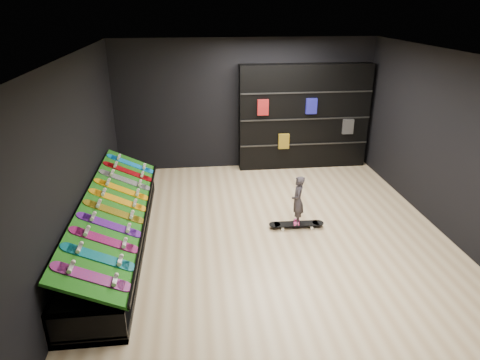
{
  "coord_description": "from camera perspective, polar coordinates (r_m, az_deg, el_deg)",
  "views": [
    {
      "loc": [
        -1.25,
        -6.25,
        3.71
      ],
      "look_at": [
        -0.5,
        0.2,
        1.0
      ],
      "focal_mm": 32.0,
      "sensor_mm": 36.0,
      "label": 1
    }
  ],
  "objects": [
    {
      "name": "floor_skateboard",
      "position": [
        7.69,
        7.52,
        -6.03
      ],
      "size": [
        0.99,
        0.25,
        0.09
      ],
      "primitive_type": null,
      "rotation": [
        0.0,
        0.0,
        -0.03
      ],
      "color": "black",
      "rests_on": "ground"
    },
    {
      "name": "wall_right",
      "position": [
        7.87,
        26.47,
        3.93
      ],
      "size": [
        0.02,
        7.0,
        3.0
      ],
      "primitive_type": "cube",
      "color": "black",
      "rests_on": "ground"
    },
    {
      "name": "display_board_5",
      "position": [
        7.22,
        -15.9,
        -2.58
      ],
      "size": [
        0.93,
        0.22,
        0.5
      ],
      "primitive_type": null,
      "rotation": [
        0.0,
        0.44,
        0.0
      ],
      "color": "orange",
      "rests_on": "turf_ramp"
    },
    {
      "name": "display_board_2",
      "position": [
        6.11,
        -17.59,
        -7.62
      ],
      "size": [
        0.93,
        0.22,
        0.5
      ],
      "primitive_type": null,
      "rotation": [
        0.0,
        0.44,
        0.0
      ],
      "color": "#E5198C",
      "rests_on": "turf_ramp"
    },
    {
      "name": "back_shelving",
      "position": [
        10.23,
        8.51,
        8.31
      ],
      "size": [
        3.04,
        0.35,
        2.43
      ],
      "primitive_type": "cube",
      "color": "black",
      "rests_on": "ground"
    },
    {
      "name": "ceiling",
      "position": [
        6.41,
        4.84,
        16.22
      ],
      "size": [
        6.0,
        7.0,
        0.01
      ],
      "primitive_type": "cube",
      "color": "white",
      "rests_on": "ground"
    },
    {
      "name": "display_board_3",
      "position": [
        6.47,
        -16.96,
        -5.75
      ],
      "size": [
        0.93,
        0.22,
        0.5
      ],
      "primitive_type": null,
      "rotation": [
        0.0,
        0.44,
        0.0
      ],
      "color": "purple",
      "rests_on": "turf_ramp"
    },
    {
      "name": "display_board_6",
      "position": [
        7.6,
        -15.45,
        -1.23
      ],
      "size": [
        0.93,
        0.22,
        0.5
      ],
      "primitive_type": null,
      "rotation": [
        0.0,
        0.44,
        0.0
      ],
      "color": "yellow",
      "rests_on": "turf_ramp"
    },
    {
      "name": "floor",
      "position": [
        7.37,
        4.08,
        -7.62
      ],
      "size": [
        6.0,
        7.0,
        0.01
      ],
      "primitive_type": "cube",
      "color": "#D3BA8E",
      "rests_on": "ground"
    },
    {
      "name": "display_board_0",
      "position": [
        5.41,
        -19.12,
        -12.09
      ],
      "size": [
        0.93,
        0.22,
        0.5
      ],
      "primitive_type": null,
      "rotation": [
        0.0,
        0.44,
        0.0
      ],
      "color": "#2626BF",
      "rests_on": "turf_ramp"
    },
    {
      "name": "wall_back",
      "position": [
        10.07,
        0.68,
        9.99
      ],
      "size": [
        6.0,
        0.02,
        3.0
      ],
      "primitive_type": "cube",
      "color": "black",
      "rests_on": "ground"
    },
    {
      "name": "display_board_8",
      "position": [
        8.37,
        -14.68,
        1.1
      ],
      "size": [
        0.93,
        0.22,
        0.5
      ],
      "primitive_type": null,
      "rotation": [
        0.0,
        0.44,
        0.0
      ],
      "color": "red",
      "rests_on": "turf_ramp"
    },
    {
      "name": "display_board_4",
      "position": [
        6.84,
        -16.4,
        -4.08
      ],
      "size": [
        0.93,
        0.22,
        0.5
      ],
      "primitive_type": null,
      "rotation": [
        0.0,
        0.44,
        0.0
      ],
      "color": "yellow",
      "rests_on": "turf_ramp"
    },
    {
      "name": "display_board_1",
      "position": [
        5.76,
        -18.3,
        -9.72
      ],
      "size": [
        0.93,
        0.22,
        0.5
      ],
      "primitive_type": null,
      "rotation": [
        0.0,
        0.44,
        0.0
      ],
      "color": "#0C8C99",
      "rests_on": "turf_ramp"
    },
    {
      "name": "display_board_9",
      "position": [
        8.76,
        -14.35,
        2.11
      ],
      "size": [
        0.93,
        0.22,
        0.5
      ],
      "primitive_type": null,
      "rotation": [
        0.0,
        0.44,
        0.0
      ],
      "color": "blue",
      "rests_on": "turf_ramp"
    },
    {
      "name": "turf_ramp",
      "position": [
        7.04,
        -16.22,
        -3.51
      ],
      "size": [
        0.92,
        4.5,
        0.46
      ],
      "primitive_type": "cube",
      "rotation": [
        0.0,
        0.44,
        0.0
      ],
      "color": "#13550D",
      "rests_on": "display_rack"
    },
    {
      "name": "wall_left",
      "position": [
        6.86,
        -21.05,
        2.29
      ],
      "size": [
        0.02,
        7.0,
        3.0
      ],
      "primitive_type": "cube",
      "color": "black",
      "rests_on": "ground"
    },
    {
      "name": "wall_front",
      "position": [
        3.74,
        14.74,
        -14.46
      ],
      "size": [
        6.0,
        0.02,
        3.0
      ],
      "primitive_type": "cube",
      "color": "black",
      "rests_on": "ground"
    },
    {
      "name": "display_rack",
      "position": [
        7.26,
        -16.22,
        -6.8
      ],
      "size": [
        0.9,
        4.5,
        0.5
      ],
      "primitive_type": null,
      "color": "black",
      "rests_on": "ground"
    },
    {
      "name": "child",
      "position": [
        7.54,
        7.64,
        -3.94
      ],
      "size": [
        0.18,
        0.23,
        0.54
      ],
      "primitive_type": "imported",
      "rotation": [
        0.0,
        0.0,
        -1.79
      ],
      "color": "black",
      "rests_on": "floor_skateboard"
    },
    {
      "name": "display_board_7",
      "position": [
        7.98,
        -15.05,
        -0.01
      ],
      "size": [
        0.93,
        0.22,
        0.5
      ],
      "primitive_type": null,
      "rotation": [
        0.0,
        0.44,
        0.0
      ],
      "color": "black",
      "rests_on": "turf_ramp"
    }
  ]
}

